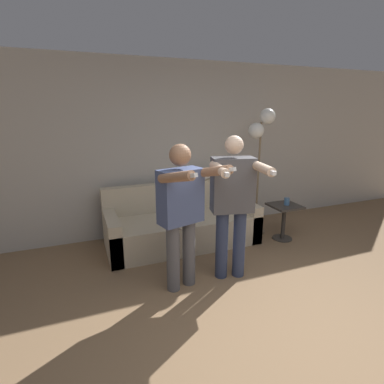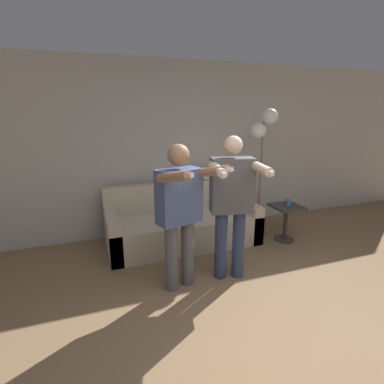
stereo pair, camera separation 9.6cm
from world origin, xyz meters
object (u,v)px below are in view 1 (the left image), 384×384
at_px(floor_lamp, 261,135).
at_px(cup, 287,201).
at_px(person_right, 233,199).
at_px(side_table, 284,215).
at_px(couch, 181,225).
at_px(person_left, 182,208).
at_px(cat, 204,174).

relative_size(floor_lamp, cup, 17.96).
xyz_separation_m(person_right, floor_lamp, (1.03, 1.05, 0.59)).
xyz_separation_m(person_right, side_table, (1.25, 0.65, -0.56)).
height_order(couch, side_table, couch).
height_order(person_right, side_table, person_right).
relative_size(couch, person_left, 1.37).
bearing_deg(cat, cup, -38.03).
xyz_separation_m(cat, side_table, (0.97, -0.77, -0.54)).
distance_m(cat, cup, 1.30).
distance_m(person_left, cup, 1.99).
height_order(person_left, cat, person_left).
bearing_deg(couch, cup, -16.72).
xyz_separation_m(person_left, cup, (1.86, 0.65, -0.32)).
bearing_deg(couch, person_left, -108.94).
bearing_deg(cat, floor_lamp, -26.22).
xyz_separation_m(couch, floor_lamp, (1.24, -0.04, 1.26)).
bearing_deg(cup, side_table, 165.84).
height_order(person_right, cup, person_right).
relative_size(cat, side_table, 0.75).
bearing_deg(side_table, floor_lamp, 118.50).
height_order(couch, cup, couch).
xyz_separation_m(cat, cup, (0.99, -0.77, -0.33)).
height_order(couch, cat, cat).
height_order(floor_lamp, cup, floor_lamp).
xyz_separation_m(cat, floor_lamp, (0.75, -0.37, 0.61)).
relative_size(person_left, side_table, 2.91).
xyz_separation_m(person_right, cat, (0.28, 1.42, -0.02)).
distance_m(side_table, cup, 0.21).
bearing_deg(cup, couch, 163.28).
xyz_separation_m(couch, cup, (1.48, -0.45, 0.32)).
xyz_separation_m(person_left, cat, (0.87, 1.42, 0.01)).
bearing_deg(person_right, cup, 39.67).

